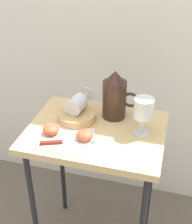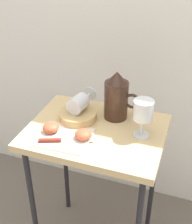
{
  "view_description": "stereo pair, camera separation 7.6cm",
  "coord_description": "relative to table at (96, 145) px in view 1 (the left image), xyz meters",
  "views": [
    {
      "loc": [
        0.27,
        -0.98,
        1.42
      ],
      "look_at": [
        0.0,
        0.0,
        0.8
      ],
      "focal_mm": 49.25,
      "sensor_mm": 36.0,
      "label": 1
    },
    {
      "loc": [
        0.34,
        -0.96,
        1.42
      ],
      "look_at": [
        0.0,
        0.0,
        0.8
      ],
      "focal_mm": 49.25,
      "sensor_mm": 36.0,
      "label": 2
    }
  ],
  "objects": [
    {
      "name": "wine_glass_tipped_near",
      "position": [
        -0.1,
        0.06,
        0.15
      ],
      "size": [
        0.09,
        0.15,
        0.07
      ],
      "color": "silver",
      "rests_on": "basket_tray"
    },
    {
      "name": "table",
      "position": [
        0.0,
        0.0,
        0.0
      ],
      "size": [
        0.55,
        0.42,
        0.72
      ],
      "color": "tan",
      "rests_on": "ground_plane"
    },
    {
      "name": "apple_half_right",
      "position": [
        -0.02,
        -0.08,
        0.1
      ],
      "size": [
        0.07,
        0.07,
        0.04
      ],
      "primitive_type": "ellipsoid",
      "color": "#C15133",
      "rests_on": "linen_napkin"
    },
    {
      "name": "linen_napkin",
      "position": [
        -0.1,
        -0.1,
        0.08
      ],
      "size": [
        0.21,
        0.18,
        0.0
      ],
      "primitive_type": "cube",
      "rotation": [
        0.0,
        0.0,
        0.04
      ],
      "color": "silver",
      "rests_on": "table"
    },
    {
      "name": "apple_half_left",
      "position": [
        -0.16,
        -0.08,
        0.1
      ],
      "size": [
        0.07,
        0.07,
        0.04
      ],
      "primitive_type": "ellipsoid",
      "color": "#C15133",
      "rests_on": "linen_napkin"
    },
    {
      "name": "curtain_drape",
      "position": [
        0.0,
        0.47,
        0.46
      ],
      "size": [
        2.4,
        0.03,
        2.2
      ],
      "primitive_type": "cube",
      "color": "silver",
      "rests_on": "ground_plane"
    },
    {
      "name": "wine_glass_upright",
      "position": [
        0.18,
        0.02,
        0.19
      ],
      "size": [
        0.08,
        0.08,
        0.15
      ],
      "color": "silver",
      "rests_on": "table"
    },
    {
      "name": "knife",
      "position": [
        -0.11,
        -0.13,
        0.09
      ],
      "size": [
        0.2,
        0.09,
        0.01
      ],
      "color": "silver",
      "rests_on": "linen_napkin"
    },
    {
      "name": "pitcher",
      "position": [
        0.05,
        0.11,
        0.17
      ],
      "size": [
        0.15,
        0.1,
        0.21
      ],
      "color": "#382319",
      "rests_on": "table"
    },
    {
      "name": "basket_tray",
      "position": [
        -0.1,
        0.04,
        0.1
      ],
      "size": [
        0.16,
        0.16,
        0.03
      ],
      "primitive_type": "cylinder",
      "color": "tan",
      "rests_on": "table"
    }
  ]
}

